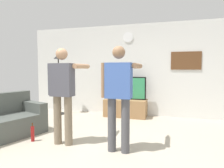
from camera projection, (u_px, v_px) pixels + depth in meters
The scene contains 11 objects.
ground_plane at pixel (92, 152), 3.33m from camera, with size 8.40×8.40×0.00m, color #B2A893.
back_wall at pixel (129, 70), 6.05m from camera, with size 6.40×0.10×2.70m, color silver.
tv_stand at pixel (125, 108), 5.80m from camera, with size 1.21×0.56×0.50m.
television at pixel (126, 88), 5.80m from camera, with size 1.16×0.07×0.66m.
wall_clock at pixel (128, 37), 5.92m from camera, with size 0.29×0.29×0.03m, color white.
framed_picture at pixel (186, 61), 5.51m from camera, with size 0.80×0.04×0.49m, color brown.
floor_lamp at pixel (59, 71), 6.03m from camera, with size 0.32×0.32×1.83m.
person_standing_nearer_lamp at pixel (63, 90), 3.61m from camera, with size 0.58×0.78×1.75m.
person_standing_nearer_couch at pixel (119, 92), 3.28m from camera, with size 0.60×0.78×1.75m.
side_couch at pixel (0, 122), 4.03m from camera, with size 1.29×1.75×0.87m.
beverage_bottle at pixel (33, 134), 3.81m from camera, with size 0.07×0.07×0.36m.
Camera 1 is at (1.26, -3.00, 1.38)m, focal length 32.03 mm.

